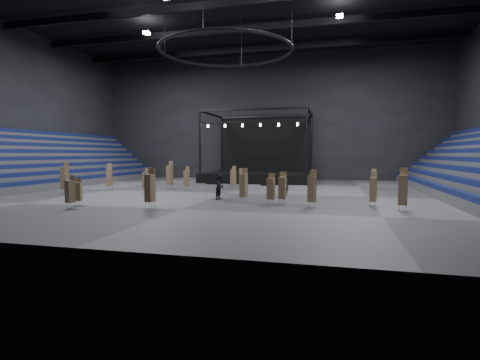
% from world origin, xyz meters
% --- Properties ---
extents(floor, '(50.00, 50.00, 0.00)m').
position_xyz_m(floor, '(0.00, 0.00, 0.00)').
color(floor, '#4A4A4C').
rests_on(floor, ground).
extents(wall_back, '(50.00, 0.20, 18.00)m').
position_xyz_m(wall_back, '(0.00, 21.00, 9.00)').
color(wall_back, black).
rests_on(wall_back, ground).
extents(wall_front, '(50.00, 0.20, 18.00)m').
position_xyz_m(wall_front, '(0.00, -21.00, 9.00)').
color(wall_front, black).
rests_on(wall_front, ground).
extents(wall_left, '(0.20, 42.00, 18.00)m').
position_xyz_m(wall_left, '(-25.00, 0.00, 9.00)').
color(wall_left, black).
rests_on(wall_left, ground).
extents(bleachers_left, '(7.20, 40.00, 6.40)m').
position_xyz_m(bleachers_left, '(-22.94, 0.00, 1.73)').
color(bleachers_left, '#48484A').
rests_on(bleachers_left, floor).
extents(stage, '(14.00, 10.00, 9.20)m').
position_xyz_m(stage, '(0.00, 16.24, 1.45)').
color(stage, black).
rests_on(stage, floor).
extents(truss_ring, '(12.30, 12.30, 5.15)m').
position_xyz_m(truss_ring, '(-0.00, 0.00, 13.00)').
color(truss_ring, black).
rests_on(truss_ring, ceiling).
extents(roof_girders, '(49.00, 30.35, 0.70)m').
position_xyz_m(roof_girders, '(0.00, -0.00, 17.20)').
color(roof_girders, black).
rests_on(roof_girders, ceiling).
extents(flight_case_left, '(1.34, 0.81, 0.84)m').
position_xyz_m(flight_case_left, '(-4.63, 9.64, 0.42)').
color(flight_case_left, black).
rests_on(flight_case_left, floor).
extents(flight_case_mid, '(1.18, 0.88, 0.71)m').
position_xyz_m(flight_case_mid, '(2.08, 9.14, 0.35)').
color(flight_case_mid, black).
rests_on(flight_case_mid, floor).
extents(flight_case_right, '(1.18, 0.88, 0.71)m').
position_xyz_m(flight_case_right, '(2.69, 9.59, 0.35)').
color(flight_case_right, black).
rests_on(flight_case_right, floor).
extents(chair_stack_0, '(0.59, 0.59, 2.59)m').
position_xyz_m(chair_stack_0, '(3.10, -5.78, 1.33)').
color(chair_stack_0, silver).
rests_on(chair_stack_0, floor).
extents(chair_stack_1, '(0.53, 0.53, 2.37)m').
position_xyz_m(chair_stack_1, '(6.14, -6.46, 1.24)').
color(chair_stack_1, silver).
rests_on(chair_stack_1, floor).
extents(chair_stack_2, '(0.63, 0.63, 2.79)m').
position_xyz_m(chair_stack_2, '(14.00, -7.96, 1.42)').
color(chair_stack_2, silver).
rests_on(chair_stack_2, floor).
extents(chair_stack_3, '(0.55, 0.55, 2.29)m').
position_xyz_m(chair_stack_3, '(5.40, -7.00, 1.21)').
color(chair_stack_3, silver).
rests_on(chair_stack_3, floor).
extents(chair_stack_4, '(0.67, 0.67, 2.92)m').
position_xyz_m(chair_stack_4, '(-6.97, 2.80, 1.49)').
color(chair_stack_4, silver).
rests_on(chair_stack_4, floor).
extents(chair_stack_5, '(0.56, 0.56, 2.39)m').
position_xyz_m(chair_stack_5, '(-0.54, 4.58, 1.25)').
color(chair_stack_5, silver).
rests_on(chair_stack_5, floor).
extents(chair_stack_6, '(0.62, 0.62, 2.24)m').
position_xyz_m(chair_stack_6, '(-7.35, -11.99, 1.18)').
color(chair_stack_6, silver).
rests_on(chair_stack_6, floor).
extents(chair_stack_7, '(0.56, 0.56, 2.37)m').
position_xyz_m(chair_stack_7, '(-7.45, -1.52, 1.21)').
color(chair_stack_7, silver).
rests_on(chair_stack_7, floor).
extents(chair_stack_8, '(0.54, 0.54, 2.42)m').
position_xyz_m(chair_stack_8, '(-4.70, 1.88, 1.23)').
color(chair_stack_8, silver).
rests_on(chair_stack_8, floor).
extents(chair_stack_9, '(0.54, 0.54, 2.33)m').
position_xyz_m(chair_stack_9, '(2.60, -3.46, 1.19)').
color(chair_stack_9, silver).
rests_on(chair_stack_9, floor).
extents(chair_stack_10, '(0.54, 0.54, 2.23)m').
position_xyz_m(chair_stack_10, '(0.78, 2.73, 1.15)').
color(chair_stack_10, silver).
rests_on(chair_stack_10, floor).
extents(chair_stack_11, '(0.52, 0.52, 1.97)m').
position_xyz_m(chair_stack_11, '(-7.80, -10.60, 1.03)').
color(chair_stack_11, silver).
rests_on(chair_stack_11, floor).
extents(chair_stack_12, '(0.53, 0.53, 2.14)m').
position_xyz_m(chair_stack_12, '(13.65, 6.67, 1.14)').
color(chair_stack_12, silver).
rests_on(chair_stack_12, floor).
extents(chair_stack_13, '(0.64, 0.64, 2.75)m').
position_xyz_m(chair_stack_13, '(-2.20, -10.59, 1.42)').
color(chair_stack_13, silver).
rests_on(chair_stack_13, floor).
extents(chair_stack_14, '(0.65, 0.65, 2.71)m').
position_xyz_m(chair_stack_14, '(-12.49, 0.30, 1.39)').
color(chair_stack_14, silver).
rests_on(chair_stack_14, floor).
extents(chair_stack_15, '(0.55, 0.55, 2.98)m').
position_xyz_m(chair_stack_15, '(-14.00, -4.36, 1.52)').
color(chair_stack_15, silver).
rests_on(chair_stack_15, floor).
extents(chair_stack_16, '(0.61, 0.61, 2.60)m').
position_xyz_m(chair_stack_16, '(8.32, -7.49, 1.32)').
color(chair_stack_16, silver).
rests_on(chair_stack_16, floor).
extents(chair_stack_17, '(0.51, 0.51, 2.41)m').
position_xyz_m(chair_stack_17, '(12.41, -6.00, 1.22)').
color(chair_stack_17, silver).
rests_on(chair_stack_17, floor).
extents(man_center, '(0.75, 0.59, 1.80)m').
position_xyz_m(man_center, '(5.50, 0.10, 0.90)').
color(man_center, black).
rests_on(man_center, floor).
extents(crew_member, '(0.94, 1.10, 1.98)m').
position_xyz_m(crew_member, '(0.95, -4.82, 0.99)').
color(crew_member, black).
rests_on(crew_member, floor).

